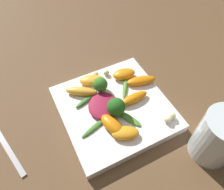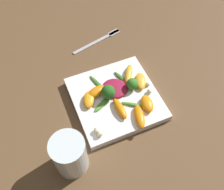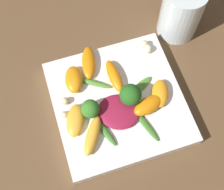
{
  "view_description": "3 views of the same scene",
  "coord_description": "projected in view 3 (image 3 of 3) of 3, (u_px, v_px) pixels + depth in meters",
  "views": [
    {
      "loc": [
        -0.14,
        -0.25,
        0.44
      ],
      "look_at": [
        0.0,
        0.02,
        0.04
      ],
      "focal_mm": 35.0,
      "sensor_mm": 36.0,
      "label": 1
    },
    {
      "loc": [
        0.38,
        -0.17,
        0.66
      ],
      "look_at": [
        0.0,
        -0.01,
        0.05
      ],
      "focal_mm": 42.0,
      "sensor_mm": 36.0,
      "label": 2
    },
    {
      "loc": [
        -0.21,
        0.08,
        0.56
      ],
      "look_at": [
        0.01,
        0.01,
        0.03
      ],
      "focal_mm": 50.0,
      "sensor_mm": 36.0,
      "label": 3
    }
  ],
  "objects": [
    {
      "name": "ground_plane",
      "position": [
        118.0,
        105.0,
        0.61
      ],
      "size": [
        2.4,
        2.4,
        0.0
      ],
      "primitive_type": "plane",
      "color": "brown"
    },
    {
      "name": "macadamia_nut_2",
      "position": [
        65.0,
        116.0,
        0.57
      ],
      "size": [
        0.01,
        0.01,
        0.01
      ],
      "color": "beige",
      "rests_on": "plate"
    },
    {
      "name": "orange_segment_4",
      "position": [
        160.0,
        93.0,
        0.58
      ],
      "size": [
        0.06,
        0.05,
        0.02
      ],
      "color": "orange",
      "rests_on": "plate"
    },
    {
      "name": "arugula_sprig_1",
      "position": [
        93.0,
        83.0,
        0.6
      ],
      "size": [
        0.05,
        0.07,
        0.01
      ],
      "color": "#518E33",
      "rests_on": "plate"
    },
    {
      "name": "orange_segment_3",
      "position": [
        89.0,
        62.0,
        0.61
      ],
      "size": [
        0.08,
        0.04,
        0.02
      ],
      "color": "orange",
      "rests_on": "plate"
    },
    {
      "name": "macadamia_nut_0",
      "position": [
        148.0,
        49.0,
        0.62
      ],
      "size": [
        0.02,
        0.02,
        0.02
      ],
      "color": "beige",
      "rests_on": "plate"
    },
    {
      "name": "broccoli_floret_1",
      "position": [
        90.0,
        109.0,
        0.56
      ],
      "size": [
        0.03,
        0.03,
        0.04
      ],
      "color": "#84AD5B",
      "rests_on": "plate"
    },
    {
      "name": "orange_segment_6",
      "position": [
        149.0,
        105.0,
        0.57
      ],
      "size": [
        0.05,
        0.07,
        0.02
      ],
      "color": "orange",
      "rests_on": "plate"
    },
    {
      "name": "drinking_glass",
      "position": [
        181.0,
        11.0,
        0.63
      ],
      "size": [
        0.08,
        0.08,
        0.12
      ],
      "color": "silver",
      "rests_on": "ground_plane"
    },
    {
      "name": "arugula_sprig_2",
      "position": [
        140.0,
        87.0,
        0.59
      ],
      "size": [
        0.04,
        0.06,
        0.01
      ],
      "color": "#518E33",
      "rests_on": "plate"
    },
    {
      "name": "arugula_sprig_3",
      "position": [
        105.0,
        131.0,
        0.56
      ],
      "size": [
        0.07,
        0.03,
        0.01
      ],
      "color": "#3D7528",
      "rests_on": "plate"
    },
    {
      "name": "orange_segment_0",
      "position": [
        93.0,
        136.0,
        0.55
      ],
      "size": [
        0.07,
        0.06,
        0.02
      ],
      "color": "#FCAD33",
      "rests_on": "plate"
    },
    {
      "name": "plate",
      "position": [
        118.0,
        102.0,
        0.6
      ],
      "size": [
        0.24,
        0.24,
        0.02
      ],
      "color": "white",
      "rests_on": "ground_plane"
    },
    {
      "name": "arugula_sprig_0",
      "position": [
        145.0,
        124.0,
        0.56
      ],
      "size": [
        0.08,
        0.04,
        0.01
      ],
      "color": "#3D7528",
      "rests_on": "plate"
    },
    {
      "name": "radicchio_leaf_0",
      "position": [
        119.0,
        112.0,
        0.57
      ],
      "size": [
        0.1,
        0.1,
        0.01
      ],
      "color": "maroon",
      "rests_on": "plate"
    },
    {
      "name": "orange_segment_1",
      "position": [
        74.0,
        80.0,
        0.59
      ],
      "size": [
        0.06,
        0.04,
        0.02
      ],
      "color": "orange",
      "rests_on": "plate"
    },
    {
      "name": "orange_segment_2",
      "position": [
        75.0,
        120.0,
        0.56
      ],
      "size": [
        0.07,
        0.05,
        0.02
      ],
      "color": "#FCAD33",
      "rests_on": "plate"
    },
    {
      "name": "macadamia_nut_3",
      "position": [
        65.0,
        101.0,
        0.58
      ],
      "size": [
        0.01,
        0.01,
        0.01
      ],
      "color": "beige",
      "rests_on": "plate"
    },
    {
      "name": "orange_segment_5",
      "position": [
        114.0,
        76.0,
        0.6
      ],
      "size": [
        0.07,
        0.03,
        0.02
      ],
      "color": "orange",
      "rests_on": "plate"
    },
    {
      "name": "broccoli_floret_0",
      "position": [
        131.0,
        95.0,
        0.56
      ],
      "size": [
        0.04,
        0.04,
        0.05
      ],
      "color": "#84AD5B",
      "rests_on": "plate"
    },
    {
      "name": "macadamia_nut_1",
      "position": [
        144.0,
        44.0,
        0.63
      ],
      "size": [
        0.02,
        0.02,
        0.02
      ],
      "color": "beige",
      "rests_on": "plate"
    }
  ]
}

